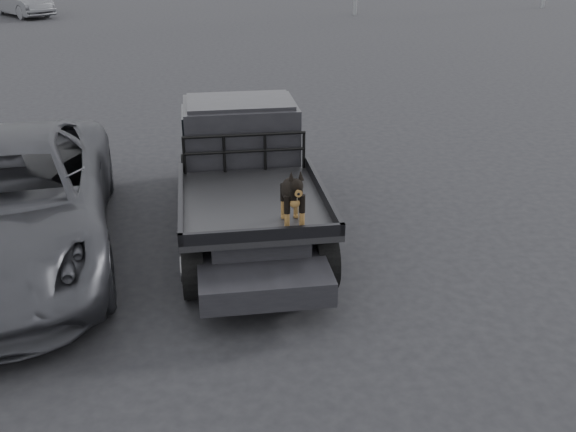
{
  "coord_description": "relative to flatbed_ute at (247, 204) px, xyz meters",
  "views": [
    {
      "loc": [
        -0.52,
        -6.8,
        4.28
      ],
      "look_at": [
        0.44,
        -0.39,
        1.3
      ],
      "focal_mm": 40.0,
      "sensor_mm": 36.0,
      "label": 1
    }
  ],
  "objects": [
    {
      "name": "distant_car_a",
      "position": [
        -8.81,
        26.11,
        0.23
      ],
      "size": [
        3.67,
        4.24,
        1.38
      ],
      "primitive_type": "imported",
      "rotation": [
        0.0,
        0.0,
        0.64
      ],
      "color": "#494A4F",
      "rests_on": "ground"
    },
    {
      "name": "ground",
      "position": [
        -0.18,
        -1.93,
        -0.46
      ],
      "size": [
        120.0,
        120.0,
        0.0
      ],
      "primitive_type": "plane",
      "color": "black",
      "rests_on": "ground"
    },
    {
      "name": "flatbed_ute",
      "position": [
        0.0,
        0.0,
        0.0
      ],
      "size": [
        2.0,
        5.4,
        0.92
      ],
      "primitive_type": null,
      "color": "black",
      "rests_on": "ground"
    },
    {
      "name": "headache_rack",
      "position": [
        0.0,
        0.2,
        0.74
      ],
      "size": [
        1.8,
        0.08,
        0.55
      ],
      "primitive_type": null,
      "color": "black",
      "rests_on": "flatbed_ute"
    },
    {
      "name": "parked_suv",
      "position": [
        -3.3,
        -0.3,
        0.37
      ],
      "size": [
        3.34,
        6.19,
        1.65
      ],
      "primitive_type": "imported",
      "rotation": [
        0.0,
        0.0,
        0.1
      ],
      "color": "#323338",
      "rests_on": "ground"
    },
    {
      "name": "ute_cab",
      "position": [
        0.0,
        0.95,
        0.9
      ],
      "size": [
        1.72,
        1.3,
        0.88
      ],
      "primitive_type": null,
      "color": "black",
      "rests_on": "flatbed_ute"
    },
    {
      "name": "dog",
      "position": [
        0.41,
        -1.73,
        0.83
      ],
      "size": [
        0.32,
        0.6,
        0.74
      ],
      "primitive_type": null,
      "color": "black",
      "rests_on": "flatbed_ute"
    }
  ]
}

